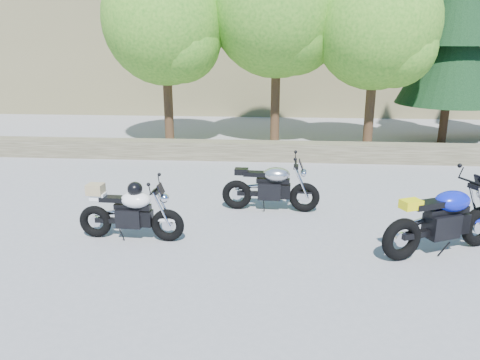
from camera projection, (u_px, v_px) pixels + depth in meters
name	position (u px, v px, depth m)	size (l,w,h in m)	color
ground	(223.00, 240.00, 7.77)	(90.00, 90.00, 0.00)	gray
stone_wall	(245.00, 151.00, 12.95)	(22.00, 0.55, 0.50)	#4D4733
tree_decid_left	(168.00, 24.00, 13.72)	(3.67, 3.67, 5.62)	#382314
tree_decid_mid	(281.00, 10.00, 13.74)	(4.08, 4.08, 6.24)	#382314
tree_decid_right	(380.00, 29.00, 13.12)	(3.54, 3.54, 5.41)	#382314
conifer_near	(456.00, 23.00, 14.10)	(3.17, 3.17, 7.06)	#382314
silver_bike	(271.00, 188.00, 9.01)	(1.90, 0.60, 0.95)	black
white_bike	(130.00, 211.00, 7.69)	(1.81, 0.57, 1.00)	black
blue_bike	(444.00, 221.00, 7.18)	(2.05, 1.07, 1.09)	black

